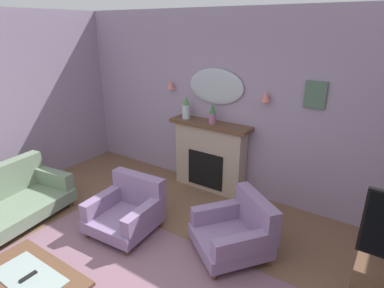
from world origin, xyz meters
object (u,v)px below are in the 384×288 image
(coffee_table, at_px, (30,282))
(floral_couch, at_px, (0,204))
(mantel_vase_left, at_px, (212,114))
(framed_picture, at_px, (315,95))
(wall_sconce_left, at_px, (171,85))
(fireplace, at_px, (210,157))
(tv_remote, at_px, (28,277))
(mantel_vase_centre, at_px, (186,108))
(armchair_beside_couch, at_px, (128,209))
(armchair_in_corner, at_px, (237,230))
(wall_mirror, at_px, (216,87))
(wall_sconce_right, at_px, (266,97))

(coffee_table, bearing_deg, floral_couch, 161.54)
(mantel_vase_left, relative_size, framed_picture, 0.90)
(wall_sconce_left, bearing_deg, mantel_vase_left, -7.59)
(fireplace, distance_m, floral_couch, 3.11)
(mantel_vase_left, bearing_deg, tv_remote, -92.01)
(tv_remote, bearing_deg, mantel_vase_centre, 97.24)
(wall_sconce_left, bearing_deg, coffee_table, -76.15)
(mantel_vase_left, distance_m, floral_couch, 3.26)
(wall_sconce_left, xyz_separation_m, framed_picture, (2.35, 0.06, 0.09))
(mantel_vase_left, relative_size, floral_couch, 0.18)
(mantel_vase_centre, bearing_deg, coffee_table, -82.81)
(mantel_vase_centre, xyz_separation_m, wall_sconce_left, (-0.40, 0.12, 0.33))
(tv_remote, distance_m, armchair_beside_couch, 1.53)
(wall_sconce_left, bearing_deg, fireplace, -6.16)
(mantel_vase_left, bearing_deg, framed_picture, 7.08)
(floral_couch, bearing_deg, framed_picture, 38.97)
(armchair_in_corner, bearing_deg, framed_picture, 74.68)
(wall_mirror, relative_size, armchair_in_corner, 0.85)
(fireplace, height_order, wall_mirror, wall_mirror)
(armchair_beside_couch, bearing_deg, armchair_in_corner, 15.42)
(wall_sconce_right, height_order, tv_remote, wall_sconce_right)
(wall_mirror, distance_m, armchair_beside_couch, 2.27)
(wall_mirror, height_order, coffee_table, wall_mirror)
(coffee_table, bearing_deg, wall_sconce_left, 103.85)
(fireplace, relative_size, armchair_in_corner, 1.20)
(fireplace, bearing_deg, armchair_beside_couch, -100.49)
(mantel_vase_centre, distance_m, armchair_beside_couch, 1.89)
(mantel_vase_left, bearing_deg, wall_mirror, 106.39)
(wall_mirror, height_order, framed_picture, wall_mirror)
(fireplace, xyz_separation_m, coffee_table, (-0.06, -3.10, -0.19))
(wall_mirror, xyz_separation_m, armchair_beside_couch, (-0.30, -1.75, -1.40))
(coffee_table, distance_m, tv_remote, 0.07)
(framed_picture, distance_m, coffee_table, 3.86)
(fireplace, bearing_deg, wall_sconce_right, 6.16)
(floral_couch, bearing_deg, armchair_in_corner, 24.00)
(mantel_vase_left, height_order, armchair_beside_couch, mantel_vase_left)
(fireplace, height_order, wall_sconce_left, wall_sconce_left)
(fireplace, bearing_deg, wall_mirror, 90.00)
(mantel_vase_left, relative_size, armchair_beside_couch, 0.37)
(mantel_vase_centre, height_order, coffee_table, mantel_vase_centre)
(wall_sconce_right, distance_m, armchair_beside_couch, 2.46)
(fireplace, height_order, mantel_vase_centre, mantel_vase_centre)
(mantel_vase_centre, bearing_deg, armchair_beside_couch, -84.52)
(wall_sconce_right, distance_m, coffee_table, 3.56)
(floral_couch, bearing_deg, mantel_vase_left, 53.36)
(mantel_vase_centre, xyz_separation_m, floral_couch, (-1.35, -2.49, -1.01))
(mantel_vase_left, relative_size, armchair_in_corner, 0.29)
(tv_remote, bearing_deg, armchair_in_corner, 58.03)
(wall_mirror, height_order, armchair_in_corner, wall_mirror)
(wall_sconce_right, bearing_deg, wall_mirror, 176.63)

